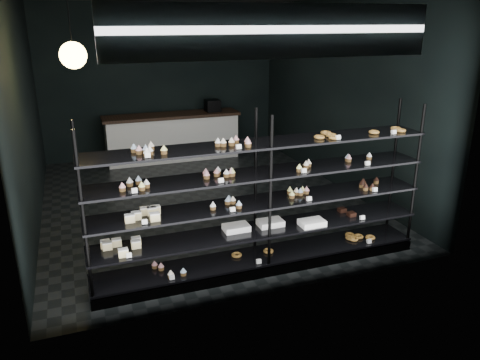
{
  "coord_description": "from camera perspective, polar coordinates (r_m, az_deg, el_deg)",
  "views": [
    {
      "loc": [
        -1.91,
        -7.09,
        2.85
      ],
      "look_at": [
        -0.01,
        -1.9,
        0.95
      ],
      "focal_mm": 35.0,
      "sensor_mm": 36.0,
      "label": 1
    }
  ],
  "objects": [
    {
      "name": "signage",
      "position": [
        4.58,
        4.73,
        17.64
      ],
      "size": [
        3.3,
        0.05,
        0.5
      ],
      "color": "#0E2046",
      "rests_on": "room"
    },
    {
      "name": "display_shelf",
      "position": [
        5.5,
        2.43,
        -4.88
      ],
      "size": [
        4.0,
        0.5,
        1.91
      ],
      "color": "black",
      "rests_on": "room"
    },
    {
      "name": "room",
      "position": [
        7.45,
        -5.04,
        9.23
      ],
      "size": [
        5.01,
        6.01,
        3.2
      ],
      "color": "black",
      "rests_on": "ground"
    },
    {
      "name": "pendant_lamp",
      "position": [
        6.07,
        -19.68,
        14.13
      ],
      "size": [
        0.32,
        0.32,
        0.89
      ],
      "color": "black",
      "rests_on": "room"
    },
    {
      "name": "service_counter",
      "position": [
        10.07,
        -8.15,
        5.29
      ],
      "size": [
        2.85,
        0.65,
        1.23
      ],
      "color": "silver",
      "rests_on": "room"
    }
  ]
}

